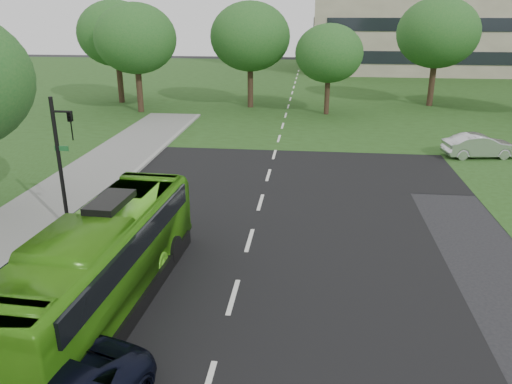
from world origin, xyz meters
TOP-DOWN VIEW (x-y plane):
  - ground at (0.00, 0.00)m, footprint 160.00×160.00m
  - street_surfaces at (-0.38, 22.75)m, footprint 120.00×120.00m
  - tree_park_a at (-12.43, 26.17)m, footprint 6.68×6.68m
  - tree_park_b at (-3.37, 29.36)m, footprint 6.86×6.86m
  - tree_park_c at (3.35, 26.92)m, footprint 5.48×5.48m
  - tree_park_d at (12.78, 31.95)m, footprint 7.08×7.08m
  - tree_park_f at (-15.75, 30.43)m, footprint 6.84×6.84m
  - bus at (-3.70, -2.91)m, footprint 2.89×10.26m
  - sedan at (12.11, 14.87)m, footprint 4.36×2.11m
  - traffic_light at (-7.03, 2.00)m, footprint 0.85×0.21m

SIDE VIEW (x-z plane):
  - ground at x=0.00m, z-range 0.00..0.00m
  - street_surfaces at x=-0.38m, z-range -0.05..0.10m
  - sedan at x=12.11m, z-range 0.00..1.38m
  - bus at x=-3.70m, z-range 0.00..2.83m
  - traffic_light at x=-7.03m, z-range 0.47..5.79m
  - tree_park_c at x=3.35m, z-range 1.30..8.57m
  - tree_park_a at x=-12.43m, z-range 1.58..10.45m
  - tree_park_b at x=-3.37m, z-range 1.57..10.57m
  - tree_park_f at x=-15.75m, z-range 1.64..10.78m
  - tree_park_d at x=12.78m, z-range 1.66..11.01m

